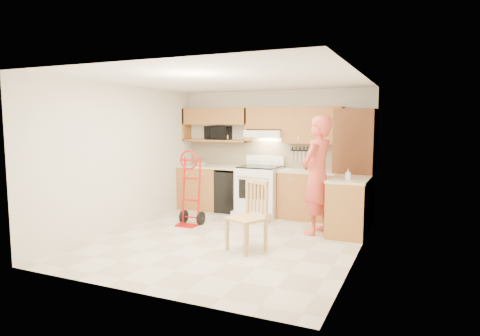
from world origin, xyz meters
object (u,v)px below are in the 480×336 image
Objects in this scene: range at (258,187)px; person at (317,175)px; dining_chair at (246,216)px; hand_truck at (189,192)px; microwave at (218,133)px.

person reaches higher than range.
dining_chair is at bearing -13.30° from person.
range is at bearing -105.31° from person.
person is at bearing -30.06° from range.
hand_truck is (-0.89, -1.16, 0.02)m from range.
hand_truck is at bearing -65.64° from person.
hand_truck is 1.80m from dining_chair.
microwave is 0.26× the size of person.
microwave is at bearing 161.71° from range.
hand_truck is at bearing -85.07° from microwave.
person is at bearing 86.24° from dining_chair.
range reaches higher than dining_chair.
dining_chair is at bearing -31.93° from hand_truck.
dining_chair is at bearing -56.87° from microwave.
range is 1.46m from hand_truck.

